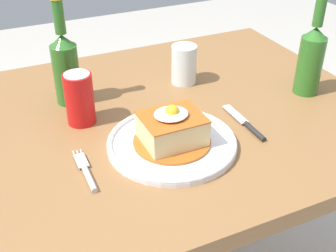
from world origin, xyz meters
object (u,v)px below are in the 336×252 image
at_px(beer_bottle_green, 311,57).
at_px(drinking_glass, 184,67).
at_px(beer_bottle_green_far, 65,65).
at_px(fork, 87,173).
at_px(main_plate, 172,143).
at_px(soda_can, 80,99).
at_px(knife, 249,126).

distance_m(beer_bottle_green, drinking_glass, 0.33).
bearing_deg(beer_bottle_green_far, fork, -98.20).
bearing_deg(beer_bottle_green, main_plate, -169.55).
bearing_deg(main_plate, beer_bottle_green_far, 117.52).
bearing_deg(soda_can, beer_bottle_green, -9.96).
distance_m(beer_bottle_green, beer_bottle_green_far, 0.61).
xyz_separation_m(main_plate, soda_can, (-0.15, 0.18, 0.05)).
bearing_deg(knife, beer_bottle_green, 20.64).
bearing_deg(beer_bottle_green_far, soda_can, -89.38).
xyz_separation_m(main_plate, beer_bottle_green, (0.42, 0.08, 0.09)).
height_order(fork, soda_can, soda_can).
bearing_deg(fork, soda_can, 77.10).
height_order(main_plate, drinking_glass, drinking_glass).
bearing_deg(soda_can, main_plate, -50.23).
bearing_deg(beer_bottle_green, drinking_glass, 145.00).
height_order(main_plate, beer_bottle_green_far, beer_bottle_green_far).
height_order(main_plate, soda_can, soda_can).
xyz_separation_m(fork, drinking_glass, (0.35, 0.28, 0.04)).
bearing_deg(soda_can, fork, -102.90).
bearing_deg(knife, soda_can, 150.90).
bearing_deg(drinking_glass, beer_bottle_green_far, 175.47).
height_order(knife, drinking_glass, drinking_glass).
relative_size(soda_can, drinking_glass, 1.18).
bearing_deg(fork, drinking_glass, 38.66).
relative_size(fork, beer_bottle_green, 0.53).
bearing_deg(knife, beer_bottle_green_far, 138.80).
relative_size(main_plate, fork, 1.98).
bearing_deg(drinking_glass, fork, -141.34).
bearing_deg(beer_bottle_green_far, knife, -41.20).
xyz_separation_m(fork, beer_bottle_green_far, (0.04, 0.31, 0.09)).
distance_m(knife, beer_bottle_green_far, 0.46).
bearing_deg(soda_can, knife, -29.10).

